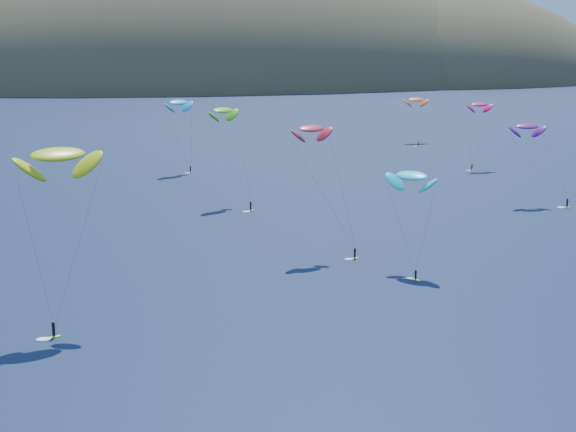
# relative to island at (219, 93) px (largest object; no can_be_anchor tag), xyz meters

# --- Properties ---
(island) EXTENTS (730.00, 300.00, 210.00)m
(island) POSITION_rel_island_xyz_m (0.00, 0.00, 0.00)
(island) COLOR #3D3526
(island) RESTS_ON ground
(kitesurfer_2) EXTENTS (12.29, 12.41, 25.89)m
(kitesurfer_2) POSITION_rel_island_xyz_m (-65.75, -499.38, 33.48)
(kitesurfer_2) COLOR #BBFF1C
(kitesurfer_2) RESTS_ON ground
(kitesurfer_3) EXTENTS (9.83, 16.12, 23.07)m
(kitesurfer_3) POSITION_rel_island_xyz_m (-37.19, -427.66, 31.43)
(kitesurfer_3) COLOR #BBFF1C
(kitesurfer_3) RESTS_ON ground
(kitesurfer_4) EXTENTS (9.74, 9.08, 21.33)m
(kitesurfer_4) POSITION_rel_island_xyz_m (-45.46, -385.92, 29.53)
(kitesurfer_4) COLOR #BBFF1C
(kitesurfer_4) RESTS_ON ground
(kitesurfer_5) EXTENTS (8.98, 13.04, 17.79)m
(kitesurfer_5) POSITION_rel_island_xyz_m (-11.66, -483.99, 26.06)
(kitesurfer_5) COLOR #BBFF1C
(kitesurfer_5) RESTS_ON ground
(kitesurfer_6) EXTENTS (11.57, 10.74, 19.48)m
(kitesurfer_6) POSITION_rel_island_xyz_m (30.38, -439.53, 27.85)
(kitesurfer_6) COLOR #BBFF1C
(kitesurfer_6) RESTS_ON ground
(kitesurfer_8) EXTENTS (8.27, 7.86, 19.83)m
(kitesurfer_8) POSITION_rel_island_xyz_m (37.93, -394.84, 28.39)
(kitesurfer_8) COLOR #BBFF1C
(kitesurfer_8) RESTS_ON ground
(kitesurfer_9) EXTENTS (11.32, 10.68, 23.97)m
(kitesurfer_9) POSITION_rel_island_xyz_m (-25.80, -471.12, 32.48)
(kitesurfer_9) COLOR #BBFF1C
(kitesurfer_9) RESTS_ON ground
(kitesurfer_11) EXTENTS (8.62, 14.11, 16.74)m
(kitesurfer_11) POSITION_rel_island_xyz_m (37.40, -342.16, 25.09)
(kitesurfer_11) COLOR #BBFF1C
(kitesurfer_11) RESTS_ON ground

